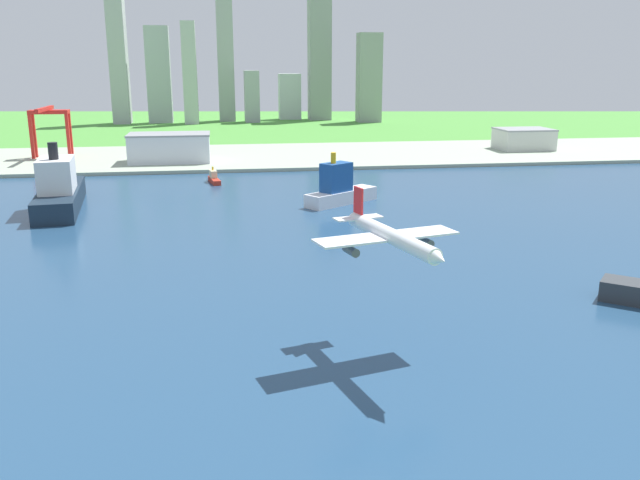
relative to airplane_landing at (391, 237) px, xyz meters
name	(u,v)px	position (x,y,z in m)	size (l,w,h in m)	color
ground_plane	(289,210)	(-6.96, 171.93, -30.36)	(2400.00, 2400.00, 0.00)	#4A9139
water_bay	(304,241)	(-6.96, 111.93, -30.28)	(840.00, 360.00, 0.15)	navy
industrial_pier	(263,156)	(-6.96, 361.93, -29.11)	(840.00, 140.00, 2.50)	#99A891
airplane_landing	(391,237)	(0.00, 0.00, 0.00)	(37.26, 43.72, 12.65)	white
tugboat_small	(214,178)	(-43.49, 256.45, -27.68)	(7.97, 21.90, 9.20)	#B22D1E
cargo_ship	(59,191)	(-118.48, 189.54, -20.80)	(27.49, 80.46, 34.09)	#192838
ferry_boat	(339,189)	(20.42, 182.53, -22.46)	(41.31, 34.14, 26.92)	white
port_crane_red	(49,120)	(-161.40, 366.39, -0.28)	(27.92, 46.12, 37.45)	red
warehouse_main	(170,148)	(-74.19, 333.97, -17.84)	(56.71, 32.32, 19.99)	silver
warehouse_annex	(524,139)	(204.29, 362.87, -19.46)	(42.37, 33.45, 16.75)	silver
distant_skyline	(247,68)	(-2.28, 692.03, 33.91)	(318.86, 77.87, 157.71)	#A9A8B2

